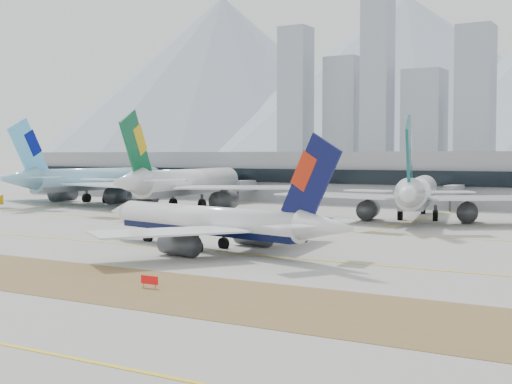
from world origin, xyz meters
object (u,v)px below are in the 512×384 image
Objects in this scene: taxiing_airliner at (215,223)px; terminal at (418,177)px; widebody_eva at (185,184)px; widebody_cathay at (417,194)px; widebody_korean at (94,181)px.

taxiing_airliner is 118.81m from terminal.
widebody_eva is 62.04m from widebody_cathay.
terminal is (43.76, 56.13, 0.94)m from widebody_eva.
widebody_eva is at bearing -37.66° from taxiing_airliner.
widebody_korean is at bearing 71.70° from widebody_eva.
widebody_cathay reaches higher than terminal.
widebody_cathay is (10.82, 61.33, 1.64)m from taxiing_airliner.
widebody_cathay is (62.03, -1.06, -0.80)m from widebody_eva.
widebody_cathay reaches higher than taxiing_airliner.
widebody_korean is 95.66m from terminal.
widebody_cathay is 60.06m from terminal.
widebody_eva is (-51.21, 62.39, 2.43)m from taxiing_airliner.
terminal is at bearing -46.88° from widebody_eva.
taxiing_airliner is at bearing -86.40° from terminal.
taxiing_airliner is 80.76m from widebody_eva.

